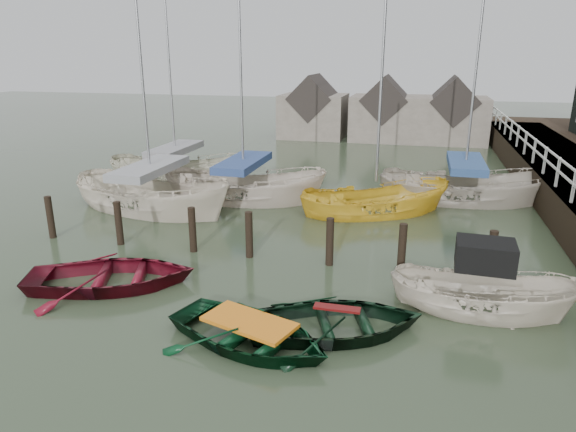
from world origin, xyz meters
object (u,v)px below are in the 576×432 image
(sailboat_a, at_px, (153,208))
(sailboat_c, at_px, (374,213))
(rowboat_red, at_px, (113,286))
(sailboat_b, at_px, (244,198))
(rowboat_dkgreen, at_px, (336,333))
(sailboat_e, at_px, (177,180))
(rowboat_green, at_px, (250,344))
(sailboat_d, at_px, (462,199))
(motorboat, at_px, (480,308))

(sailboat_a, distance_m, sailboat_c, 8.52)
(rowboat_red, distance_m, sailboat_b, 8.67)
(sailboat_a, bearing_deg, rowboat_red, -146.95)
(rowboat_dkgreen, relative_size, sailboat_c, 0.40)
(rowboat_dkgreen, height_order, sailboat_e, sailboat_e)
(rowboat_green, height_order, sailboat_e, sailboat_e)
(rowboat_green, bearing_deg, sailboat_e, 50.46)
(sailboat_c, relative_size, sailboat_e, 1.00)
(sailboat_d, relative_size, sailboat_e, 1.24)
(rowboat_dkgreen, height_order, sailboat_d, sailboat_d)
(motorboat, xyz_separation_m, sailboat_a, (-11.44, 5.58, -0.04))
(rowboat_green, bearing_deg, motorboat, -42.27)
(sailboat_a, relative_size, sailboat_b, 0.94)
(rowboat_red, xyz_separation_m, rowboat_green, (4.34, -1.76, 0.00))
(motorboat, distance_m, sailboat_e, 16.15)
(sailboat_b, relative_size, sailboat_e, 1.32)
(rowboat_dkgreen, xyz_separation_m, sailboat_c, (0.00, 9.03, 0.01))
(sailboat_c, bearing_deg, rowboat_green, 145.63)
(sailboat_a, height_order, sailboat_e, sailboat_a)
(rowboat_dkgreen, bearing_deg, sailboat_d, -36.15)
(motorboat, relative_size, sailboat_c, 0.45)
(rowboat_green, distance_m, sailboat_d, 13.46)
(motorboat, bearing_deg, sailboat_c, 25.74)
(rowboat_red, bearing_deg, rowboat_dkgreen, -118.89)
(rowboat_red, xyz_separation_m, rowboat_dkgreen, (6.02, -0.87, 0.00))
(motorboat, bearing_deg, sailboat_b, 50.21)
(sailboat_e, bearing_deg, sailboat_c, -109.64)
(sailboat_b, xyz_separation_m, sailboat_d, (8.72, 2.08, -0.00))
(rowboat_green, relative_size, sailboat_b, 0.29)
(rowboat_red, distance_m, rowboat_green, 4.69)
(sailboat_c, distance_m, sailboat_d, 4.21)
(rowboat_dkgreen, relative_size, sailboat_b, 0.31)
(motorboat, distance_m, sailboat_d, 9.85)
(motorboat, bearing_deg, rowboat_red, 98.22)
(rowboat_green, xyz_separation_m, sailboat_c, (1.68, 9.92, 0.01))
(rowboat_red, height_order, sailboat_c, sailboat_c)
(motorboat, height_order, sailboat_a, sailboat_a)
(sailboat_a, relative_size, sailboat_d, 1.00)
(rowboat_dkgreen, xyz_separation_m, sailboat_e, (-9.53, 11.83, 0.06))
(sailboat_b, height_order, sailboat_d, sailboat_b)
(sailboat_e, bearing_deg, sailboat_d, -94.31)
(motorboat, relative_size, sailboat_b, 0.34)
(sailboat_d, xyz_separation_m, sailboat_e, (-12.87, 0.23, -0.00))
(sailboat_c, bearing_deg, rowboat_dkgreen, 155.23)
(rowboat_green, xyz_separation_m, motorboat, (4.77, 2.64, 0.10))
(sailboat_b, bearing_deg, sailboat_d, -79.91)
(rowboat_green, distance_m, sailboat_c, 10.06)
(sailboat_e, bearing_deg, rowboat_dkgreen, -144.44)
(rowboat_green, distance_m, sailboat_a, 10.59)
(sailboat_a, height_order, sailboat_c, sailboat_a)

